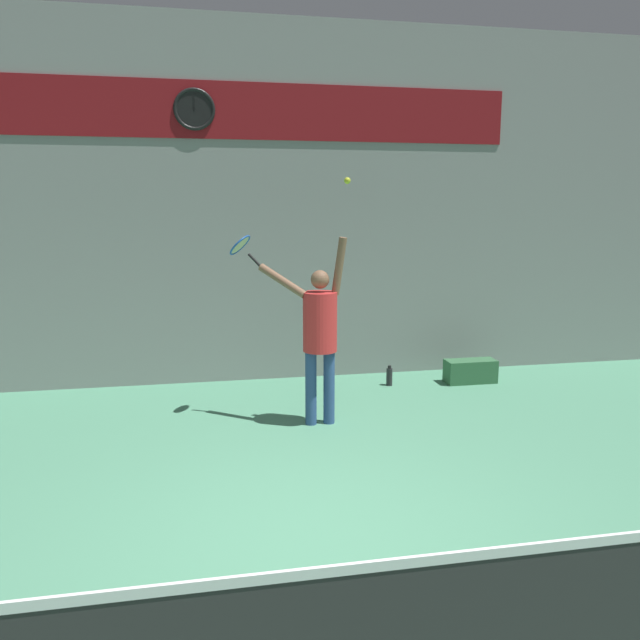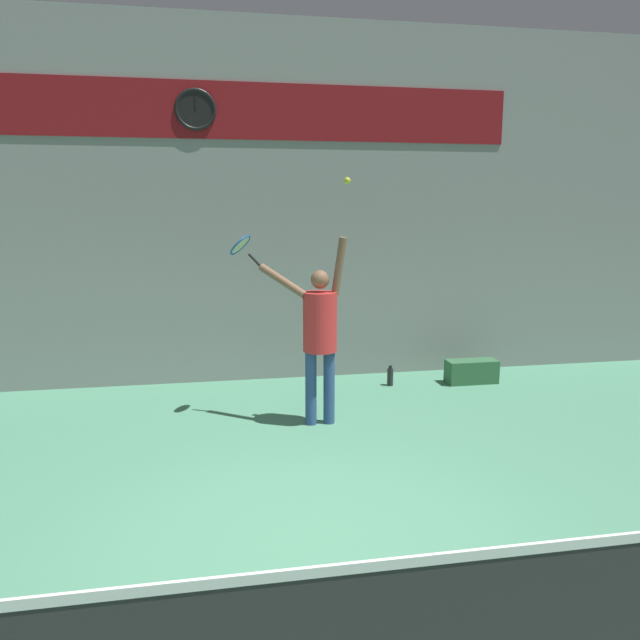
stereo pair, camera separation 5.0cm
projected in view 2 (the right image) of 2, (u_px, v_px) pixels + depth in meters
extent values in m
plane|color=#4C8C6B|center=(311.00, 547.00, 4.62)|extent=(18.00, 18.00, 0.00)
cube|color=gray|center=(254.00, 205.00, 8.70)|extent=(18.00, 0.10, 5.00)
cube|color=maroon|center=(252.00, 111.00, 8.42)|extent=(7.28, 0.02, 0.75)
cylinder|color=black|center=(195.00, 109.00, 8.26)|extent=(0.50, 0.02, 0.50)
torus|color=black|center=(195.00, 109.00, 8.26)|extent=(0.55, 0.05, 0.55)
cube|color=black|center=(195.00, 102.00, 8.23)|extent=(0.02, 0.01, 0.20)
cube|color=white|center=(379.00, 565.00, 2.74)|extent=(6.47, 0.02, 0.05)
cylinder|color=#2D4C7F|center=(311.00, 388.00, 7.15)|extent=(0.13, 0.13, 0.86)
cylinder|color=#2D4C7F|center=(329.00, 387.00, 7.19)|extent=(0.13, 0.13, 0.86)
cylinder|color=red|center=(320.00, 322.00, 7.03)|extent=(0.39, 0.39, 0.68)
sphere|color=brown|center=(320.00, 279.00, 6.95)|extent=(0.21, 0.21, 0.21)
cylinder|color=brown|center=(339.00, 266.00, 6.93)|extent=(0.20, 0.19, 0.65)
cylinder|color=brown|center=(283.00, 281.00, 7.06)|extent=(0.53, 0.46, 0.37)
cylinder|color=black|center=(255.00, 260.00, 7.18)|extent=(0.17, 0.11, 0.17)
torus|color=#1E51A5|center=(240.00, 245.00, 7.19)|extent=(0.35, 0.39, 0.24)
cylinder|color=beige|center=(240.00, 245.00, 7.19)|extent=(0.29, 0.33, 0.20)
sphere|color=#CCDB2D|center=(347.00, 181.00, 6.75)|extent=(0.07, 0.07, 0.07)
cylinder|color=#262628|center=(390.00, 377.00, 8.76)|extent=(0.09, 0.09, 0.24)
cylinder|color=black|center=(390.00, 367.00, 8.73)|extent=(0.05, 0.05, 0.04)
cube|color=#33663F|center=(471.00, 371.00, 8.90)|extent=(0.72, 0.29, 0.33)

